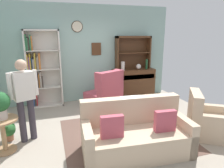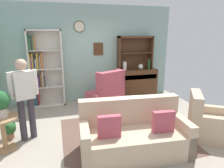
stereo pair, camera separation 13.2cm
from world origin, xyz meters
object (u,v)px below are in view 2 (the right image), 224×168
coffee_table (131,113)px  plant_stand (3,130)px  bookshelf (43,70)px  armchair_floral (208,123)px  sideboard_hutch (135,48)px  bottle_wine (149,64)px  vase_tall (125,66)px  vase_round (141,67)px  book_stack (131,109)px  person_reading (24,94)px  couch_floral (133,135)px  potted_plant_small (10,129)px  sideboard (135,82)px  wingback_chair (107,94)px

coffee_table → plant_stand: bearing=-177.0°
bookshelf → armchair_floral: (3.15, -2.75, -0.74)m
sideboard_hutch → bottle_wine: size_ratio=3.63×
vase_tall → vase_round: vase_tall is taller
vase_tall → bottle_wine: bearing=-0.7°
book_stack → bookshelf: bearing=130.9°
vase_tall → bottle_wine: bottle_wine is taller
vase_round → coffee_table: 2.23m
sideboard_hutch → vase_tall: sideboard_hutch is taller
plant_stand → book_stack: plant_stand is taller
coffee_table → bottle_wine: bearing=55.1°
plant_stand → person_reading: bearing=38.7°
couch_floral → person_reading: bearing=151.7°
bottle_wine → person_reading: bearing=-153.2°
vase_tall → plant_stand: vase_tall is taller
vase_round → sideboard_hutch: bearing=126.5°
armchair_floral → potted_plant_small: 3.87m
couch_floral → person_reading: size_ratio=1.19×
sideboard → armchair_floral: size_ratio=1.22×
vase_tall → person_reading: (-2.56, -1.70, -0.14)m
vase_round → book_stack: vase_round is taller
couch_floral → coffee_table: (0.26, 0.80, 0.04)m
vase_round → armchair_floral: (0.31, -2.60, -0.72)m
vase_tall → book_stack: (-0.53, -1.90, -0.59)m
sideboard_hutch → couch_floral: bearing=-112.1°
sideboard_hutch → vase_round: bearing=-53.5°
sideboard_hutch → potted_plant_small: (-3.31, -1.79, -1.36)m
bottle_wine → book_stack: 2.38m
sideboard_hutch → plant_stand: 4.14m
vase_tall → potted_plant_small: bearing=-151.2°
potted_plant_small → person_reading: person_reading is taller
armchair_floral → vase_tall: bearing=107.8°
person_reading → bottle_wine: bearing=26.8°
sideboard → wingback_chair: wingback_chair is taller
sideboard → vase_tall: size_ratio=5.01×
armchair_floral → potted_plant_small: (-3.75, 0.98, -0.09)m
person_reading → couch_floral: bearing=-28.3°
sideboard_hutch → person_reading: size_ratio=0.71×
vase_round → couch_floral: vase_round is taller
bottle_wine → coffee_table: bottle_wine is taller
bookshelf → person_reading: (-0.24, -1.86, -0.12)m
potted_plant_small → book_stack: bearing=-7.1°
bottle_wine → armchair_floral: (0.05, -2.58, -0.78)m
sideboard → person_reading: 3.47m
coffee_table → potted_plant_small: bearing=173.9°
sideboard_hutch → wingback_chair: bearing=-147.1°
vase_tall → potted_plant_small: vase_tall is taller
sideboard_hutch → book_stack: bearing=-113.8°
sideboard_hutch → bottle_wine: (0.39, -0.20, -0.49)m
bookshelf → couch_floral: 3.31m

